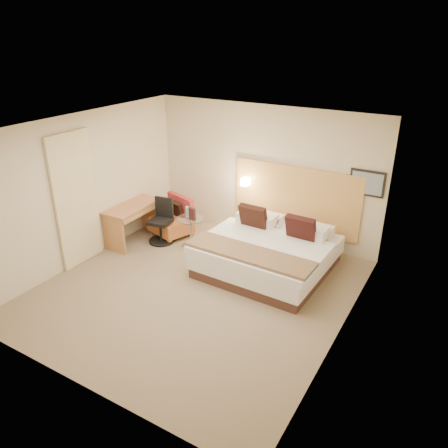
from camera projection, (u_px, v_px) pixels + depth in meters
The scene contains 19 objects.
floor at pixel (196, 290), 7.32m from camera, with size 4.80×5.00×0.02m, color #816E57.
ceiling at pixel (191, 128), 6.20m from camera, with size 4.80×5.00×0.02m, color white.
wall_back at pixel (264, 173), 8.73m from camera, with size 4.80×0.02×2.70m, color beige.
wall_front at pixel (66, 293), 4.79m from camera, with size 4.80×0.02×2.70m, color beige.
wall_left at pixel (83, 189), 7.88m from camera, with size 0.02×5.00×2.70m, color beige.
wall_right at pixel (348, 253), 5.65m from camera, with size 0.02×5.00×2.70m, color beige.
headboard_panel at pixel (295, 199), 8.54m from camera, with size 2.60×0.04×1.30m, color tan.
art_frame at pixel (367, 183), 7.71m from camera, with size 0.62×0.03×0.47m, color black.
art_canvas at pixel (367, 183), 7.69m from camera, with size 0.54×0.01×0.39m, color #768EA3.
lamp_arm at pixel (247, 181), 8.90m from camera, with size 0.02×0.02×0.12m, color white.
lamp_shade at pixel (245, 182), 8.86m from camera, with size 0.15×0.15×0.15m, color #FFEDC6.
curtain at pixel (76, 200), 7.71m from camera, with size 0.06×0.90×2.42m, color beige.
bottle_a at pixel (187, 212), 8.55m from camera, with size 0.07×0.07×0.22m, color #7EB0C4.
menu_folder at pixel (192, 214), 8.43m from camera, with size 0.14×0.05×0.24m, color #371617.
bed at pixel (268, 252), 7.81m from camera, with size 2.23×2.16×1.06m.
lounge_chair at pixel (173, 220), 9.14m from camera, with size 0.94×0.87×0.82m.
side_table at pixel (191, 231), 8.64m from camera, with size 0.65×0.65×0.60m.
desk at pixel (133, 213), 8.76m from camera, with size 0.60×1.25×0.78m.
desk_chair at pixel (162, 225), 8.82m from camera, with size 0.58×0.58×0.90m.
Camera 1 is at (3.56, -5.12, 4.02)m, focal length 35.00 mm.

